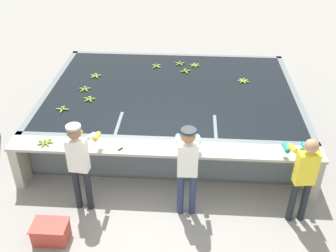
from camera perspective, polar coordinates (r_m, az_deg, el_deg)
name	(u,v)px	position (r m, az deg, el deg)	size (l,w,h in m)	color
ground_plane	(163,196)	(7.12, -0.72, -10.13)	(80.00, 80.00, 0.00)	gray
wash_tank	(171,107)	(8.82, 0.46, 2.80)	(5.43, 3.97, 0.90)	slate
work_ledge	(164,159)	(6.87, -0.61, -4.81)	(5.43, 0.45, 0.90)	#A8A393
worker_0	(79,159)	(6.45, -12.78, -4.70)	(0.45, 0.73, 1.66)	#1E2328
worker_1	(187,163)	(6.20, 2.84, -5.43)	(0.42, 0.72, 1.68)	navy
worker_2	(304,173)	(6.46, 19.13, -6.45)	(0.46, 0.73, 1.60)	#1E2328
banana_bunch_floating_0	(89,99)	(8.32, -11.36, 3.85)	(0.28, 0.27, 0.08)	#7FAD33
banana_bunch_floating_1	(186,71)	(9.40, 2.59, 7.98)	(0.28, 0.28, 0.08)	#7FAD33
banana_bunch_floating_2	(85,89)	(8.75, -11.98, 5.28)	(0.28, 0.27, 0.08)	#8CB738
banana_bunch_floating_3	(62,109)	(8.07, -15.07, 2.39)	(0.28, 0.28, 0.08)	#8CB738
banana_bunch_floating_4	(95,76)	(9.30, -10.49, 7.18)	(0.28, 0.27, 0.08)	#9EC642
banana_bunch_floating_5	(195,65)	(9.72, 3.91, 8.80)	(0.28, 0.28, 0.08)	#8CB738
banana_bunch_floating_6	(243,81)	(9.08, 10.89, 6.47)	(0.27, 0.28, 0.08)	#93BC3D
banana_bunch_floating_7	(180,63)	(9.80, 1.74, 9.07)	(0.28, 0.27, 0.08)	#75A333
banana_bunch_floating_8	(156,66)	(9.65, -1.70, 8.67)	(0.24, 0.24, 0.08)	#9EC642
banana_bunch_ledge_0	(45,142)	(7.15, -17.42, -2.29)	(0.28, 0.28, 0.08)	#75A333
banana_bunch_ledge_1	(308,149)	(7.07, 19.67, -3.16)	(0.27, 0.28, 0.08)	#7FAD33
knife_0	(123,147)	(6.76, -6.50, -3.08)	(0.22, 0.30, 0.02)	silver
crate	(51,232)	(6.57, -16.65, -14.50)	(0.55, 0.39, 0.32)	#B73D33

